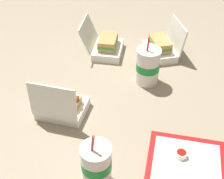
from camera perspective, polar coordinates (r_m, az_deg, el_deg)
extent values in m
plane|color=gray|center=(1.30, 0.07, -1.76)|extent=(3.20, 3.20, 0.00)
cube|color=white|center=(1.05, 13.39, -15.60)|extent=(0.36, 0.28, 0.00)
cylinder|color=white|center=(1.09, 12.52, -11.55)|extent=(0.04, 0.04, 0.02)
cylinder|color=#9E140F|center=(1.08, 12.60, -11.21)|extent=(0.03, 0.03, 0.01)
cube|color=white|center=(1.06, 10.75, -14.00)|extent=(0.13, 0.13, 0.00)
cube|color=white|center=(1.09, 17.77, -13.54)|extent=(0.11, 0.02, 0.00)
cube|color=white|center=(1.58, 8.61, 6.85)|extent=(0.21, 0.17, 0.04)
cube|color=white|center=(1.56, 11.68, 9.73)|extent=(0.19, 0.07, 0.13)
cube|color=tan|center=(1.56, 8.71, 7.78)|extent=(0.15, 0.11, 0.02)
cube|color=#4C933D|center=(1.56, 8.77, 8.28)|extent=(0.15, 0.11, 0.01)
cube|color=tan|center=(1.55, 8.83, 8.79)|extent=(0.15, 0.11, 0.02)
cube|color=white|center=(1.58, -0.73, 7.25)|extent=(0.20, 0.16, 0.04)
cube|color=white|center=(1.55, -4.32, 10.13)|extent=(0.19, 0.08, 0.13)
cube|color=tan|center=(1.56, -0.74, 8.18)|extent=(0.14, 0.10, 0.02)
cube|color=#4C933D|center=(1.55, -0.74, 8.69)|extent=(0.14, 0.10, 0.01)
cube|color=tan|center=(1.54, -0.75, 9.20)|extent=(0.14, 0.10, 0.02)
cube|color=white|center=(1.25, -8.96, -3.36)|extent=(0.18, 0.21, 0.04)
cube|color=white|center=(1.14, -10.81, -2.34)|extent=(0.06, 0.18, 0.15)
cube|color=tan|center=(1.22, -9.12, -2.11)|extent=(0.10, 0.15, 0.03)
cylinder|color=brown|center=(1.21, -9.24, -1.26)|extent=(0.06, 0.14, 0.03)
cylinder|color=yellow|center=(1.20, -9.28, -0.93)|extent=(0.03, 0.12, 0.01)
cylinder|color=white|center=(0.97, -2.84, -14.02)|extent=(0.09, 0.09, 0.15)
cylinder|color=#198C33|center=(0.96, -2.88, -13.35)|extent=(0.09, 0.09, 0.03)
cylinder|color=white|center=(0.91, -3.00, -10.96)|extent=(0.10, 0.10, 0.01)
cylinder|color=red|center=(0.88, -3.55, -9.82)|extent=(0.01, 0.01, 0.06)
cylinder|color=white|center=(1.36, 6.55, 4.06)|extent=(0.10, 0.10, 0.16)
cylinder|color=#198C33|center=(1.35, 6.57, 4.28)|extent=(0.10, 0.10, 0.03)
cylinder|color=white|center=(1.31, 6.81, 7.04)|extent=(0.11, 0.11, 0.01)
cylinder|color=red|center=(1.29, 6.62, 8.19)|extent=(0.01, 0.01, 0.06)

